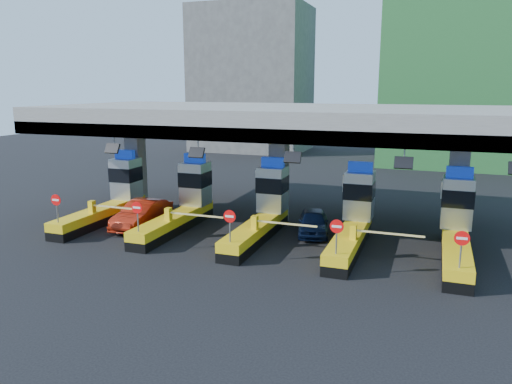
% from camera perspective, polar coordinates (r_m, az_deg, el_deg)
% --- Properties ---
extents(ground, '(120.00, 120.00, 0.00)m').
position_cam_1_polar(ground, '(27.93, 0.73, -4.98)').
color(ground, black).
rests_on(ground, ground).
extents(toll_canopy, '(28.00, 12.09, 7.00)m').
position_cam_1_polar(toll_canopy, '(29.51, 2.62, 8.05)').
color(toll_canopy, slate).
rests_on(toll_canopy, ground).
extents(toll_lane_far_left, '(4.43, 8.00, 4.16)m').
position_cam_1_polar(toll_lane_far_left, '(32.38, -16.04, -0.52)').
color(toll_lane_far_left, black).
rests_on(toll_lane_far_left, ground).
extents(toll_lane_left, '(4.43, 8.00, 4.16)m').
position_cam_1_polar(toll_lane_left, '(29.77, -8.21, -1.25)').
color(toll_lane_left, black).
rests_on(toll_lane_left, ground).
extents(toll_lane_center, '(4.43, 8.00, 4.16)m').
position_cam_1_polar(toll_lane_center, '(27.81, 0.93, -2.07)').
color(toll_lane_center, black).
rests_on(toll_lane_center, ground).
extents(toll_lane_right, '(4.43, 8.00, 4.16)m').
position_cam_1_polar(toll_lane_right, '(26.66, 11.16, -2.92)').
color(toll_lane_right, black).
rests_on(toll_lane_right, ground).
extents(toll_lane_far_right, '(4.43, 8.00, 4.16)m').
position_cam_1_polar(toll_lane_far_right, '(26.42, 21.95, -3.71)').
color(toll_lane_far_right, black).
rests_on(toll_lane_far_right, ground).
extents(bg_building_scaffold, '(18.00, 12.00, 28.00)m').
position_cam_1_polar(bg_building_scaffold, '(57.62, 24.12, 16.82)').
color(bg_building_scaffold, '#1E5926').
rests_on(bg_building_scaffold, ground).
extents(bg_building_concrete, '(14.00, 10.00, 18.00)m').
position_cam_1_polar(bg_building_concrete, '(65.34, -0.48, 12.73)').
color(bg_building_concrete, '#4C4C49').
rests_on(bg_building_concrete, ground).
extents(van, '(2.53, 4.32, 1.38)m').
position_cam_1_polar(van, '(28.23, 6.56, -3.41)').
color(van, black).
rests_on(van, ground).
extents(red_car, '(1.80, 4.80, 1.57)m').
position_cam_1_polar(red_car, '(30.12, -12.87, -2.48)').
color(red_car, maroon).
rests_on(red_car, ground).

